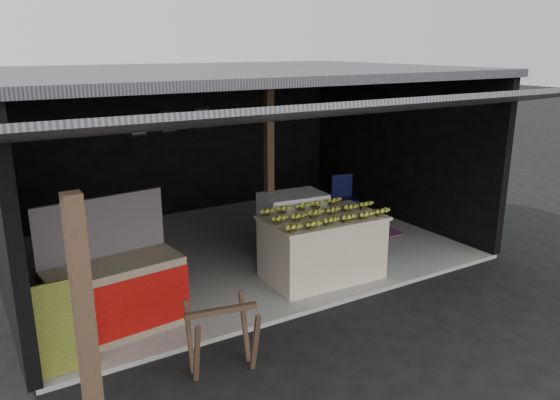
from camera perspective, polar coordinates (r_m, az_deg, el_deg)
ground at (r=7.34m, az=4.51°, el=-11.39°), size 80.00×80.00×0.00m
concrete_slab at (r=9.28m, az=-4.58°, el=-5.18°), size 7.00×5.00×0.06m
shophouse at (r=9.04m, az=-5.79°, el=7.80°), size 7.40×7.29×3.02m
banana_table at (r=7.98m, az=4.42°, el=-4.90°), size 1.74×1.12×0.94m
banana_pile at (r=7.80m, az=4.50°, el=-1.06°), size 1.61×1.02×0.19m
white_crate at (r=8.60m, az=1.35°, el=-2.84°), size 1.03×0.75×1.08m
neighbor_stall at (r=6.79m, az=-16.83°, el=-9.35°), size 1.61×0.86×1.60m
green_signboard at (r=6.18m, az=-22.06°, el=-12.32°), size 0.66×0.17×0.98m
sawhorse at (r=5.89m, az=-6.11°, el=-13.56°), size 0.77×0.76×0.74m
water_barrel at (r=8.82m, az=9.64°, el=-4.36°), size 0.38×0.38×0.56m
plastic_chair at (r=10.61m, az=6.65°, el=0.62°), size 0.52×0.52×0.89m
magenta_rug at (r=10.04m, az=7.89°, el=-3.42°), size 1.51×1.01×0.01m
picture_frames at (r=10.90m, az=-11.39°, el=8.04°), size 1.62×0.04×0.46m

